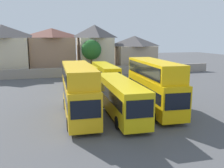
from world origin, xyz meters
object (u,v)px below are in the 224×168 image
bus_3 (154,83)px  house_terrace_right (95,48)px  tree_left_of_lot (91,50)px  house_terrace_far_right (134,53)px  house_terrace_left (3,49)px  house_terrace_centre (52,50)px  bus_2 (120,96)px  bus_4 (83,74)px  bus_5 (105,73)px  bus_1 (79,89)px

bus_3 → house_terrace_right: 31.11m
house_terrace_right → tree_left_of_lot: house_terrace_right is taller
tree_left_of_lot → house_terrace_far_right: bearing=19.5°
house_terrace_left → house_terrace_centre: bearing=5.7°
bus_2 → bus_3: bearing=100.2°
bus_2 → bus_3: bus_3 is taller
bus_4 → house_terrace_right: house_terrace_right is taller
bus_5 → house_terrace_right: (1.75, 16.51, 3.32)m
house_terrace_far_right → bus_3: bearing=-107.0°
bus_3 → bus_5: 14.64m
bus_1 → house_terrace_far_right: (17.17, 30.87, 1.22)m
house_terrace_right → tree_left_of_lot: (-1.55, -4.06, -0.21)m
bus_4 → tree_left_of_lot: 13.68m
bus_4 → house_terrace_left: 21.78m
bus_3 → bus_4: bus_3 is taller
bus_3 → house_terrace_right: bearing=-177.1°
bus_1 → bus_2: (3.91, -0.48, -0.83)m
bus_4 → house_terrace_right: 17.97m
bus_4 → house_terrace_far_right: house_terrace_far_right is taller
bus_5 → house_terrace_far_right: 19.78m
tree_left_of_lot → bus_3: bearing=-87.0°
bus_3 → bus_4: size_ratio=0.94×
bus_2 → house_terrace_left: bearing=-152.6°
bus_3 → house_terrace_left: house_terrace_left is taller
bus_5 → house_terrace_right: size_ratio=1.05×
bus_1 → bus_2: bearing=85.1°
bus_3 → house_terrace_centre: 33.18m
house_terrace_far_right → tree_left_of_lot: house_terrace_far_right is taller
bus_1 → house_terrace_left: (-10.98, 30.97, 2.32)m
bus_1 → house_terrace_left: size_ratio=1.00×
bus_1 → house_terrace_far_right: 35.34m
house_terrace_left → house_terrace_right: 18.87m
house_terrace_far_right → tree_left_of_lot: size_ratio=1.29×
bus_5 → house_terrace_right: 16.93m
bus_5 → bus_3: bearing=8.0°
house_terrace_centre → tree_left_of_lot: size_ratio=1.37×
bus_2 → house_terrace_centre: size_ratio=1.17×
bus_4 → bus_5: (3.54, 0.36, -0.10)m
bus_1 → house_terrace_centre: 32.03m
bus_3 → bus_1: bearing=-86.3°
bus_2 → house_terrace_left: 34.94m
bus_3 → bus_5: bearing=-170.5°
bus_4 → house_terrace_far_right: size_ratio=1.19×
house_terrace_centre → house_terrace_right: 9.20m
bus_5 → tree_left_of_lot: (0.21, 12.44, 3.11)m
bus_2 → house_terrace_centre: house_terrace_centre is taller
bus_1 → bus_3: bus_3 is taller
bus_3 → house_terrace_far_right: bearing=166.2°
bus_3 → bus_4: 15.10m
bus_1 → house_terrace_right: size_ratio=1.01×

